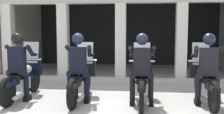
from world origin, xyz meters
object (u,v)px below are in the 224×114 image
motorcycle_center_left (81,78)px  police_officer_far_right (208,63)px  motorcycle_far_left (24,77)px  police_officer_far_left (18,61)px  motorcycle_center_right (142,80)px  police_officer_center_right (142,63)px  police_officer_center_left (78,62)px  motorcycle_far_right (204,80)px

motorcycle_center_left → police_officer_far_right: bearing=5.8°
motorcycle_far_left → police_officer_far_left: 0.52m
police_officer_far_right → police_officer_far_left: bearing=-171.3°
motorcycle_center_left → police_officer_far_right: size_ratio=1.29×
police_officer_far_left → motorcycle_center_left: size_ratio=0.78×
motorcycle_center_right → police_officer_center_right: bearing=-82.4°
motorcycle_center_right → police_officer_center_right: (-0.00, -0.28, 0.44)m
motorcycle_center_left → motorcycle_center_right: bearing=7.2°
police_officer_center_left → police_officer_far_right: 2.86m
police_officer_far_left → motorcycle_far_left: bearing=93.4°
motorcycle_far_left → police_officer_far_right: size_ratio=1.29×
police_officer_far_left → police_officer_center_left: same height
motorcycle_center_left → police_officer_center_left: 0.52m
police_officer_center_right → police_officer_far_right: size_ratio=1.00×
police_officer_center_left → police_officer_center_right: size_ratio=1.00×
motorcycle_far_left → police_officer_center_left: police_officer_center_left is taller
motorcycle_center_left → police_officer_center_right: 1.54m
police_officer_center_right → motorcycle_far_left: bearing=-179.0°
police_officer_center_left → police_officer_center_right: (1.43, -0.07, 0.00)m
motorcycle_center_right → police_officer_far_left: bearing=-167.7°
police_officer_center_right → motorcycle_far_right: size_ratio=0.78×
motorcycle_far_left → police_officer_far_right: police_officer_far_right is taller
motorcycle_center_right → motorcycle_far_right: (1.43, 0.15, 0.00)m
police_officer_center_right → police_officer_far_right: bearing=13.7°
police_officer_far_left → police_officer_center_left: (1.43, 0.01, 0.00)m
motorcycle_far_left → motorcycle_far_right: size_ratio=1.00×
motorcycle_center_right → police_officer_far_right: (1.43, -0.14, 0.44)m
motorcycle_far_left → police_officer_far_left: police_officer_far_left is taller
police_officer_far_left → police_officer_far_right: bearing=4.8°
motorcycle_center_right → police_officer_far_right: police_officer_far_right is taller
motorcycle_far_left → police_officer_far_right: bearing=1.0°
motorcycle_center_right → motorcycle_center_left: bearing=-174.9°
motorcycle_center_right → police_officer_center_right: size_ratio=1.29×
police_officer_far_left → motorcycle_far_right: 4.33m
motorcycle_far_left → motorcycle_center_left: same height
motorcycle_center_left → police_officer_center_left: (-0.00, -0.28, 0.44)m
motorcycle_center_left → motorcycle_center_right: size_ratio=1.00×
motorcycle_far_left → police_officer_center_right: (2.86, -0.34, 0.44)m
police_officer_center_left → motorcycle_far_right: size_ratio=0.78×
motorcycle_far_left → motorcycle_center_right: (2.86, -0.06, 0.00)m
police_officer_far_left → police_officer_center_left: size_ratio=1.00×
police_officer_center_left → motorcycle_far_right: police_officer_center_left is taller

